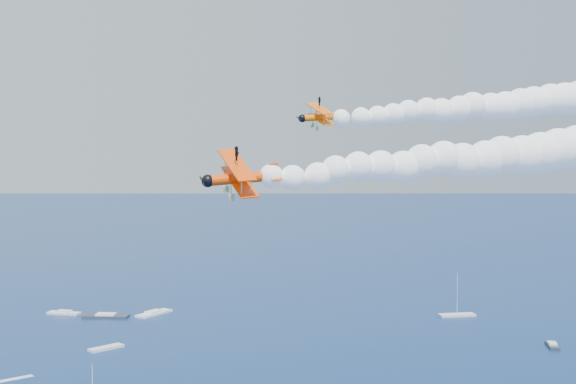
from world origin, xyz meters
name	(u,v)px	position (x,y,z in m)	size (l,w,h in m)	color
biplane_lead	(323,117)	(8.53, 20.00, 59.00)	(6.84, 7.67, 4.62)	#FF6805
biplane_trail	(242,178)	(-9.97, -1.97, 51.36)	(8.35, 9.36, 5.64)	#FF4505
smoke_trail_lead	(512,104)	(38.75, 17.76, 61.31)	(60.85, 10.44, 11.02)	white
smoke_trail_trail	(493,156)	(20.29, -3.53, 53.67)	(60.92, 9.19, 11.02)	white
spectator_boats	(142,364)	(-1.86, 112.13, 0.35)	(238.73, 178.95, 0.70)	silver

